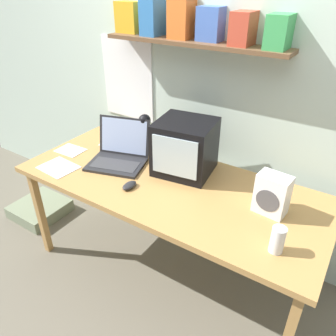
# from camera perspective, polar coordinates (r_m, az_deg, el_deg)

# --- Properties ---
(ground_plane) EXTENTS (12.00, 12.00, 0.00)m
(ground_plane) POSITION_cam_1_polar(r_m,az_deg,el_deg) (2.49, 0.00, -17.21)
(ground_plane) COLOR #676152
(back_wall) EXTENTS (5.60, 0.24, 2.60)m
(back_wall) POSITION_cam_1_polar(r_m,az_deg,el_deg) (2.21, 7.73, 16.22)
(back_wall) COLOR silver
(back_wall) RESTS_ON ground_plane
(corner_desk) EXTENTS (1.90, 0.80, 0.76)m
(corner_desk) POSITION_cam_1_polar(r_m,az_deg,el_deg) (2.03, 0.00, -3.77)
(corner_desk) COLOR #B38346
(corner_desk) RESTS_ON ground_plane
(crt_monitor) EXTENTS (0.39, 0.37, 0.34)m
(crt_monitor) POSITION_cam_1_polar(r_m,az_deg,el_deg) (2.04, 2.97, 3.66)
(crt_monitor) COLOR black
(crt_monitor) RESTS_ON corner_desk
(laptop) EXTENTS (0.44, 0.41, 0.27)m
(laptop) POSITION_cam_1_polar(r_m,az_deg,el_deg) (2.22, -8.41, 2.80)
(laptop) COLOR #232326
(laptop) RESTS_ON corner_desk
(desk_lamp) EXTENTS (0.14, 0.16, 0.29)m
(desk_lamp) POSITION_cam_1_polar(r_m,az_deg,el_deg) (2.26, -3.74, 6.46)
(desk_lamp) COLOR black
(desk_lamp) RESTS_ON corner_desk
(juice_glass) EXTENTS (0.06, 0.06, 0.13)m
(juice_glass) POSITION_cam_1_polar(r_m,az_deg,el_deg) (1.58, 18.50, -11.95)
(juice_glass) COLOR white
(juice_glass) RESTS_ON corner_desk
(space_heater) EXTENTS (0.18, 0.13, 0.22)m
(space_heater) POSITION_cam_1_polar(r_m,az_deg,el_deg) (1.78, 17.66, -4.43)
(space_heater) COLOR white
(space_heater) RESTS_ON corner_desk
(computer_mouse) EXTENTS (0.06, 0.11, 0.03)m
(computer_mouse) POSITION_cam_1_polar(r_m,az_deg,el_deg) (1.95, -6.73, -3.04)
(computer_mouse) COLOR #232326
(computer_mouse) RESTS_ON corner_desk
(loose_paper_near_laptop) EXTENTS (0.25, 0.21, 0.00)m
(loose_paper_near_laptop) POSITION_cam_1_polar(r_m,az_deg,el_deg) (2.26, -18.53, 0.11)
(loose_paper_near_laptop) COLOR silver
(loose_paper_near_laptop) RESTS_ON corner_desk
(loose_paper_near_monitor) EXTENTS (0.26, 0.25, 0.00)m
(loose_paper_near_monitor) POSITION_cam_1_polar(r_m,az_deg,el_deg) (2.51, -8.88, 4.56)
(loose_paper_near_monitor) COLOR white
(loose_paper_near_monitor) RESTS_ON corner_desk
(open_notebook) EXTENTS (0.19, 0.15, 0.00)m
(open_notebook) POSITION_cam_1_polar(r_m,az_deg,el_deg) (2.46, -16.62, 2.98)
(open_notebook) COLOR white
(open_notebook) RESTS_ON corner_desk
(floor_cushion) EXTENTS (0.41, 0.41, 0.11)m
(floor_cushion) POSITION_cam_1_polar(r_m,az_deg,el_deg) (3.15, -21.39, -6.63)
(floor_cushion) COLOR gray
(floor_cushion) RESTS_ON ground_plane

